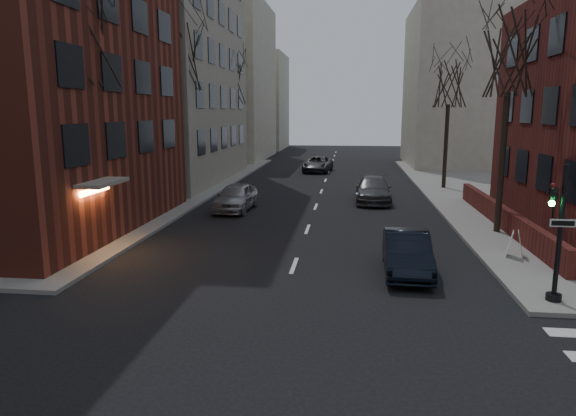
% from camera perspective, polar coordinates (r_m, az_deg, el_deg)
% --- Properties ---
extents(building_left_tan, '(18.00, 18.00, 28.00)m').
position_cam_1_polar(building_left_tan, '(45.18, -19.39, 20.82)').
color(building_left_tan, '#9F9584').
rests_on(building_left_tan, ground).
extents(low_wall_right, '(0.35, 16.00, 1.00)m').
position_cam_1_polar(low_wall_right, '(26.66, 22.72, -0.88)').
color(low_wall_right, '#571E19').
rests_on(low_wall_right, sidewalk_far_right).
extents(building_distant_la, '(14.00, 16.00, 18.00)m').
position_cam_1_polar(building_distant_la, '(63.54, -8.87, 13.63)').
color(building_distant_la, beige).
rests_on(building_distant_la, ground).
extents(building_distant_ra, '(14.00, 14.00, 16.00)m').
position_cam_1_polar(building_distant_ra, '(57.68, 20.43, 12.41)').
color(building_distant_ra, beige).
rests_on(building_distant_ra, ground).
extents(building_distant_lb, '(10.00, 12.00, 14.00)m').
position_cam_1_polar(building_distant_lb, '(79.57, -4.04, 11.67)').
color(building_distant_lb, beige).
rests_on(building_distant_lb, ground).
extents(traffic_signal, '(0.76, 0.44, 4.00)m').
position_cam_1_polar(traffic_signal, '(16.69, 27.70, -3.40)').
color(traffic_signal, black).
rests_on(traffic_signal, sidewalk_far_right).
extents(tree_left_a, '(4.18, 4.18, 10.26)m').
position_cam_1_polar(tree_left_a, '(23.01, -22.09, 17.07)').
color(tree_left_a, '#2D231C').
rests_on(tree_left_a, sidewalk_far_left).
extents(tree_left_b, '(4.40, 4.40, 10.80)m').
position_cam_1_polar(tree_left_b, '(34.05, -12.05, 16.03)').
color(tree_left_b, '#2D231C').
rests_on(tree_left_b, sidewalk_far_left).
extents(tree_left_c, '(3.96, 3.96, 9.72)m').
position_cam_1_polar(tree_left_c, '(47.44, -6.42, 13.55)').
color(tree_left_c, '#2D231C').
rests_on(tree_left_c, sidewalk_far_left).
extents(tree_right_a, '(3.96, 3.96, 9.72)m').
position_cam_1_polar(tree_right_a, '(25.21, 23.47, 15.34)').
color(tree_right_a, '#2D231C').
rests_on(tree_right_a, sidewalk_far_right).
extents(tree_right_b, '(3.74, 3.74, 9.18)m').
position_cam_1_polar(tree_right_b, '(38.80, 17.49, 13.13)').
color(tree_right_b, '#2D231C').
rests_on(tree_right_b, sidewalk_far_right).
extents(streetlamp_near, '(0.36, 0.36, 6.28)m').
position_cam_1_polar(streetlamp_near, '(29.95, -13.09, 7.78)').
color(streetlamp_near, black).
rests_on(streetlamp_near, sidewalk_far_left).
extents(streetlamp_far, '(0.36, 0.36, 6.28)m').
position_cam_1_polar(streetlamp_far, '(49.22, -5.10, 9.05)').
color(streetlamp_far, black).
rests_on(streetlamp_far, sidewalk_far_left).
extents(parked_sedan, '(1.64, 4.46, 1.46)m').
position_cam_1_polar(parked_sedan, '(18.56, 13.06, -4.86)').
color(parked_sedan, black).
rests_on(parked_sedan, ground).
extents(car_lane_silver, '(2.08, 4.69, 1.57)m').
position_cam_1_polar(car_lane_silver, '(29.53, -5.81, 1.22)').
color(car_lane_silver, '#A0A0A5').
rests_on(car_lane_silver, ground).
extents(car_lane_gray, '(2.28, 5.37, 1.54)m').
position_cam_1_polar(car_lane_gray, '(32.72, 9.45, 2.04)').
color(car_lane_gray, '#414146').
rests_on(car_lane_gray, ground).
extents(car_lane_far, '(2.86, 5.37, 1.44)m').
position_cam_1_polar(car_lane_far, '(48.58, 3.32, 4.89)').
color(car_lane_far, '#3F3E43').
rests_on(car_lane_far, ground).
extents(sandwich_board, '(0.60, 0.72, 0.99)m').
position_cam_1_polar(sandwich_board, '(21.45, 23.91, -3.64)').
color(sandwich_board, white).
rests_on(sandwich_board, sidewalk_far_right).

